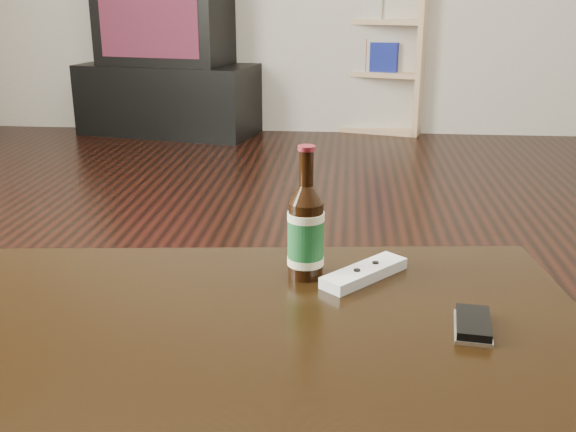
# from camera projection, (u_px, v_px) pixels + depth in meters

# --- Properties ---
(floor) EXTENTS (5.00, 6.00, 0.01)m
(floor) POSITION_uv_depth(u_px,v_px,m) (298.00, 389.00, 1.57)
(floor) COLOR black
(floor) RESTS_ON ground
(tv_stand) EXTENTS (1.18, 0.76, 0.44)m
(tv_stand) POSITION_uv_depth(u_px,v_px,m) (171.00, 98.00, 4.33)
(tv_stand) COLOR black
(tv_stand) RESTS_ON floor
(tv) EXTENTS (0.86, 0.64, 0.58)m
(tv) POSITION_uv_depth(u_px,v_px,m) (166.00, 16.00, 4.17)
(tv) COLOR black
(tv) RESTS_ON tv_stand
(bookshelf) EXTENTS (0.81, 0.53, 1.39)m
(bookshelf) POSITION_uv_depth(u_px,v_px,m) (369.00, 16.00, 4.30)
(bookshelf) COLOR tan
(bookshelf) RESTS_ON floor
(coffee_table) EXTENTS (1.17, 0.76, 0.42)m
(coffee_table) POSITION_uv_depth(u_px,v_px,m) (218.00, 362.00, 0.99)
(coffee_table) COLOR black
(coffee_table) RESTS_ON floor
(beer_bottle) EXTENTS (0.08, 0.08, 0.23)m
(beer_bottle) POSITION_uv_depth(u_px,v_px,m) (306.00, 232.00, 1.13)
(beer_bottle) COLOR black
(beer_bottle) RESTS_ON coffee_table
(phone) EXTENTS (0.06, 0.11, 0.02)m
(phone) POSITION_uv_depth(u_px,v_px,m) (473.00, 325.00, 0.97)
(phone) COLOR silver
(phone) RESTS_ON coffee_table
(remote) EXTENTS (0.15, 0.16, 0.02)m
(remote) POSITION_uv_depth(u_px,v_px,m) (364.00, 273.00, 1.14)
(remote) COLOR silver
(remote) RESTS_ON coffee_table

